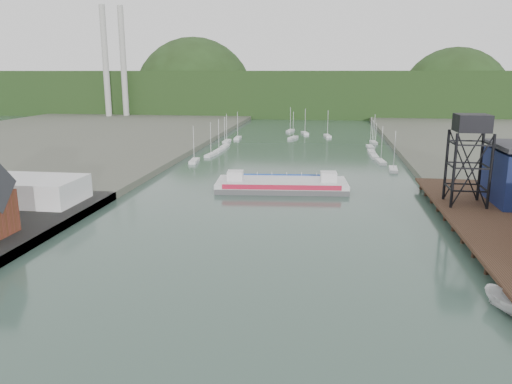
# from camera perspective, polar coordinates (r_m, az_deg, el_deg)

# --- Properties ---
(east_pier) EXTENTS (14.00, 70.00, 2.45)m
(east_pier) POSITION_cam_1_polar(r_m,az_deg,el_deg) (85.97, 26.03, -3.62)
(east_pier) COLOR black
(east_pier) RESTS_ON ground
(white_shed) EXTENTS (18.00, 12.00, 4.50)m
(white_shed) POSITION_cam_1_polar(r_m,az_deg,el_deg) (101.73, -24.26, 0.19)
(white_shed) COLOR silver
(white_shed) RESTS_ON west_quay
(lift_tower) EXTENTS (6.50, 6.50, 16.00)m
(lift_tower) POSITION_cam_1_polar(r_m,az_deg,el_deg) (95.08, 23.42, 6.65)
(lift_tower) COLOR black
(lift_tower) RESTS_ON east_pier
(marina_sailboats) EXTENTS (57.71, 92.65, 0.90)m
(marina_sailboats) POSITION_cam_1_polar(r_m,az_deg,el_deg) (173.88, 4.81, 5.27)
(marina_sailboats) COLOR silver
(marina_sailboats) RESTS_ON ground
(smokestacks) EXTENTS (11.20, 8.20, 60.00)m
(smokestacks) POSITION_cam_1_polar(r_m,az_deg,el_deg) (290.19, -15.87, 13.98)
(smokestacks) COLOR #AEAEA9
(smokestacks) RESTS_ON ground
(distant_hills) EXTENTS (500.00, 120.00, 80.00)m
(distant_hills) POSITION_cam_1_polar(r_m,az_deg,el_deg) (335.31, 5.90, 10.93)
(distant_hills) COLOR #203216
(distant_hills) RESTS_ON ground
(chain_ferry) EXTENTS (29.27, 13.79, 4.09)m
(chain_ferry) POSITION_cam_1_polar(r_m,az_deg,el_deg) (109.83, 2.94, 0.87)
(chain_ferry) COLOR #505053
(chain_ferry) RESTS_ON ground
(motorboat) EXTENTS (4.17, 6.60, 2.39)m
(motorboat) POSITION_cam_1_polar(r_m,az_deg,el_deg) (60.84, 26.66, -11.26)
(motorboat) COLOR silver
(motorboat) RESTS_ON ground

